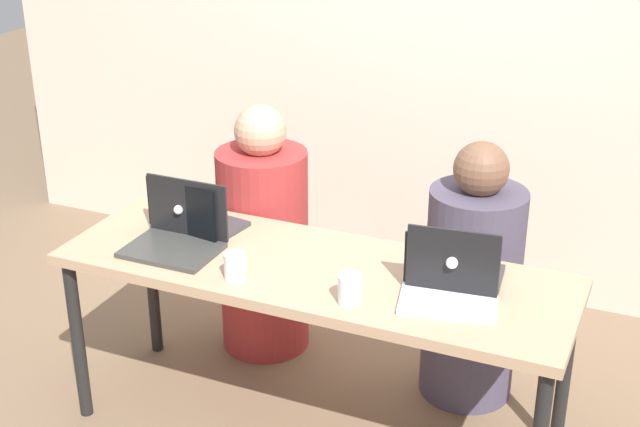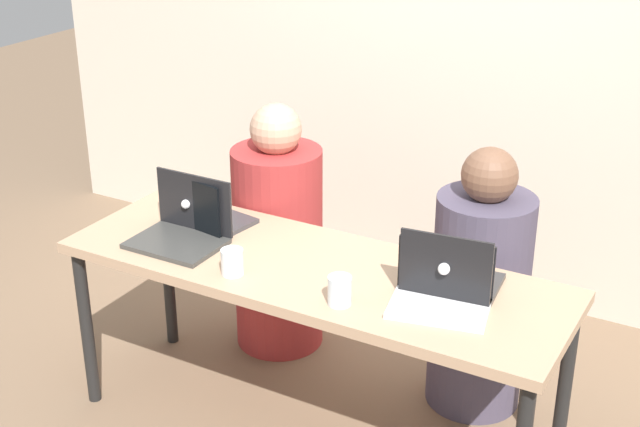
# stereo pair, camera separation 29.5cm
# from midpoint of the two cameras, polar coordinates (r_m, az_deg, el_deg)

# --- Properties ---
(back_wall) EXTENTS (4.83, 0.10, 2.39)m
(back_wall) POSITION_cam_midpoint_polar(r_m,az_deg,el_deg) (4.28, 5.56, 10.60)
(back_wall) COLOR beige
(back_wall) RESTS_ON ground
(desk) EXTENTS (1.86, 0.61, 0.72)m
(desk) POSITION_cam_midpoint_polar(r_m,az_deg,el_deg) (3.20, -3.09, -4.50)
(desk) COLOR tan
(desk) RESTS_ON ground
(person_on_left) EXTENTS (0.47, 0.47, 1.11)m
(person_on_left) POSITION_cam_midpoint_polar(r_m,az_deg,el_deg) (3.87, -5.82, -1.95)
(person_on_left) COLOR #A32E2D
(person_on_left) RESTS_ON ground
(person_on_right) EXTENTS (0.46, 0.46, 1.09)m
(person_on_right) POSITION_cam_midpoint_polar(r_m,az_deg,el_deg) (3.56, 7.38, -4.71)
(person_on_right) COLOR #474052
(person_on_right) RESTS_ON ground
(laptop_back_right) EXTENTS (0.33, 0.30, 0.24)m
(laptop_back_right) POSITION_cam_midpoint_polar(r_m,az_deg,el_deg) (3.04, 5.91, -3.75)
(laptop_back_right) COLOR #3A3736
(laptop_back_right) RESTS_ON desk
(laptop_front_left) EXTENTS (0.34, 0.28, 0.24)m
(laptop_front_left) POSITION_cam_midpoint_polar(r_m,az_deg,el_deg) (3.35, -11.63, -1.40)
(laptop_front_left) COLOR #393936
(laptop_front_left) RESTS_ON desk
(laptop_front_right) EXTENTS (0.36, 0.27, 0.20)m
(laptop_front_right) POSITION_cam_midpoint_polar(r_m,az_deg,el_deg) (2.95, 5.46, -4.81)
(laptop_front_right) COLOR silver
(laptop_front_right) RESTS_ON desk
(laptop_back_left) EXTENTS (0.35, 0.28, 0.22)m
(laptop_back_left) POSITION_cam_midpoint_polar(r_m,az_deg,el_deg) (3.48, -10.47, -0.39)
(laptop_back_left) COLOR #3A383B
(laptop_back_left) RESTS_ON desk
(water_glass_right) EXTENTS (0.08, 0.08, 0.10)m
(water_glass_right) POSITION_cam_midpoint_polar(r_m,az_deg,el_deg) (2.92, -0.99, -5.06)
(water_glass_right) COLOR silver
(water_glass_right) RESTS_ON desk
(water_glass_left) EXTENTS (0.08, 0.08, 0.09)m
(water_glass_left) POSITION_cam_midpoint_polar(r_m,az_deg,el_deg) (3.10, -8.17, -3.51)
(water_glass_left) COLOR white
(water_glass_left) RESTS_ON desk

